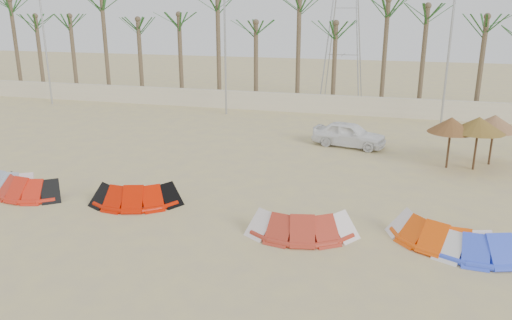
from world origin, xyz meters
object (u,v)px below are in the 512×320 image
(kite_blue, at_px, (491,240))
(parasol_mid, at_px, (479,125))
(kite_red_right, at_px, (304,221))
(kite_grey, at_px, (9,178))
(car, at_px, (349,134))
(kite_orange, at_px, (439,229))
(parasol_left, at_px, (451,125))
(kite_red_left, at_px, (31,184))
(parasol_right, at_px, (494,123))
(kite_red_mid, at_px, (139,192))

(kite_blue, height_order, parasol_mid, parasol_mid)
(kite_red_right, bearing_deg, parasol_mid, 54.08)
(kite_grey, distance_m, kite_red_right, 12.39)
(parasol_mid, xyz_separation_m, car, (-5.83, 2.49, -1.43))
(kite_blue, distance_m, car, 12.16)
(kite_grey, distance_m, kite_blue, 18.01)
(parasol_mid, bearing_deg, kite_orange, -104.19)
(car, bearing_deg, parasol_left, -106.02)
(kite_grey, relative_size, parasol_left, 1.36)
(kite_blue, relative_size, car, 0.96)
(kite_red_left, relative_size, parasol_right, 1.34)
(kite_red_mid, relative_size, kite_orange, 0.96)
(kite_grey, xyz_separation_m, kite_red_right, (12.34, -1.05, 0.00))
(kite_blue, xyz_separation_m, parasol_right, (1.41, 9.50, 1.59))
(kite_red_right, distance_m, kite_orange, 4.21)
(kite_grey, height_order, kite_red_left, same)
(kite_red_left, height_order, kite_red_right, same)
(parasol_right, bearing_deg, kite_grey, -156.12)
(parasol_right, bearing_deg, kite_blue, -98.46)
(kite_orange, xyz_separation_m, car, (-3.77, 10.62, 0.23))
(kite_grey, xyz_separation_m, parasol_right, (19.40, 8.59, 1.59))
(kite_orange, distance_m, parasol_right, 9.73)
(kite_grey, relative_size, kite_red_mid, 0.90)
(kite_orange, xyz_separation_m, kite_blue, (1.46, -0.35, 0.00))
(kite_red_left, distance_m, kite_red_mid, 4.52)
(kite_red_mid, xyz_separation_m, kite_orange, (10.60, -0.47, 0.00))
(parasol_right, bearing_deg, car, 167.53)
(kite_red_left, xyz_separation_m, kite_orange, (15.10, -0.10, 0.00))
(kite_red_mid, distance_m, parasol_left, 13.89)
(parasol_left, height_order, parasol_right, parasol_left)
(parasol_mid, bearing_deg, kite_grey, -157.84)
(kite_red_mid, xyz_separation_m, parasol_right, (13.48, 8.68, 1.59))
(kite_grey, relative_size, kite_orange, 0.87)
(parasol_mid, bearing_deg, kite_red_mid, -148.82)
(kite_red_mid, xyz_separation_m, kite_red_right, (6.42, -0.96, 0.00))
(kite_red_right, relative_size, parasol_right, 1.54)
(kite_blue, bearing_deg, car, 115.48)
(parasol_right, distance_m, car, 6.94)
(kite_red_right, height_order, kite_orange, same)
(kite_grey, xyz_separation_m, parasol_left, (17.44, 7.52, 1.60))
(parasol_mid, height_order, car, parasol_mid)
(kite_red_left, height_order, car, car)
(kite_red_right, relative_size, kite_orange, 0.98)
(parasol_mid, distance_m, car, 6.50)
(kite_grey, distance_m, parasol_right, 21.28)
(kite_red_mid, relative_size, parasol_right, 1.51)
(kite_blue, bearing_deg, parasol_left, 93.72)
(kite_grey, distance_m, kite_orange, 16.54)
(kite_grey, xyz_separation_m, kite_red_left, (1.42, -0.46, 0.00))
(kite_red_mid, height_order, kite_orange, same)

